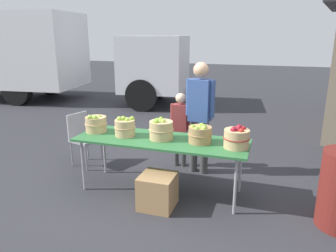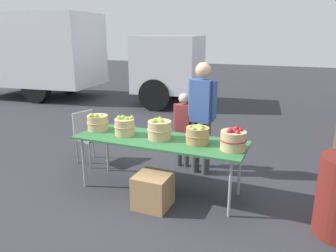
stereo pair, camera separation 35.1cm
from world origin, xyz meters
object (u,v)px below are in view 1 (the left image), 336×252
at_px(apple_basket_green_0, 96,124).
at_px(box_truck, 45,54).
at_px(apple_basket_green_3, 200,134).
at_px(child_customer, 180,124).
at_px(produce_crate, 158,191).
at_px(vendor_adult, 200,110).
at_px(apple_basket_green_2, 161,129).
at_px(apple_basket_red_0, 237,138).
at_px(apple_basket_green_1, 125,127).
at_px(folding_chair, 83,135).
at_px(market_table, 161,142).

xyz_separation_m(apple_basket_green_0, box_truck, (-4.65, 4.92, 0.62)).
distance_m(apple_basket_green_3, child_customer, 1.06).
height_order(apple_basket_green_0, produce_crate, apple_basket_green_0).
xyz_separation_m(vendor_adult, box_truck, (-5.99, 4.18, 0.48)).
bearing_deg(apple_basket_green_2, apple_basket_green_0, 178.26).
height_order(apple_basket_red_0, produce_crate, apple_basket_red_0).
bearing_deg(apple_basket_green_0, apple_basket_green_1, -6.24).
bearing_deg(apple_basket_green_2, folding_chair, 162.12).
distance_m(apple_basket_red_0, child_customer, 1.39).
relative_size(apple_basket_green_2, folding_chair, 0.38).
bearing_deg(folding_chair, market_table, -92.06).
xyz_separation_m(apple_basket_green_1, apple_basket_green_3, (1.04, 0.04, -0.00)).
height_order(apple_basket_green_0, apple_basket_green_2, apple_basket_green_2).
bearing_deg(vendor_adult, produce_crate, 85.92).
relative_size(apple_basket_green_0, box_truck, 0.04).
bearing_deg(child_customer, produce_crate, 90.76).
height_order(market_table, apple_basket_green_2, apple_basket_green_2).
relative_size(apple_basket_green_0, vendor_adult, 0.19).
height_order(market_table, box_truck, box_truck).
height_order(apple_basket_green_0, apple_basket_green_3, apple_basket_green_0).
bearing_deg(apple_basket_green_1, apple_basket_green_3, 2.02).
distance_m(apple_basket_green_1, apple_basket_green_2, 0.52).
relative_size(apple_basket_green_0, apple_basket_red_0, 0.97).
bearing_deg(apple_basket_green_0, apple_basket_green_3, -0.59).
distance_m(market_table, box_truck, 7.56).
xyz_separation_m(apple_basket_green_0, folding_chair, (-0.54, 0.46, -0.36)).
height_order(vendor_adult, folding_chair, vendor_adult).
bearing_deg(apple_basket_green_1, box_truck, 135.87).
bearing_deg(apple_basket_green_3, produce_crate, -133.59).
bearing_deg(produce_crate, folding_chair, 150.46).
xyz_separation_m(apple_basket_green_2, vendor_adult, (0.34, 0.78, 0.12)).
bearing_deg(box_truck, apple_basket_green_0, -53.30).
bearing_deg(vendor_adult, apple_basket_green_2, 73.65).
height_order(market_table, apple_basket_green_1, apple_basket_green_1).
xyz_separation_m(market_table, produce_crate, (0.10, -0.42, -0.50)).
height_order(apple_basket_green_2, vendor_adult, vendor_adult).
bearing_deg(produce_crate, child_customer, 94.28).
bearing_deg(apple_basket_green_3, vendor_adult, 102.97).
xyz_separation_m(apple_basket_green_2, produce_crate, (0.10, -0.43, -0.67)).
bearing_deg(folding_chair, apple_basket_red_0, -85.78).
height_order(apple_basket_green_0, apple_basket_red_0, apple_basket_red_0).
bearing_deg(folding_chair, child_customer, -58.09).
bearing_deg(market_table, folding_chair, 161.82).
height_order(apple_basket_green_1, apple_basket_green_2, apple_basket_green_2).
relative_size(child_customer, produce_crate, 2.85).
height_order(apple_basket_green_1, folding_chair, apple_basket_green_1).
xyz_separation_m(apple_basket_green_3, apple_basket_red_0, (0.46, -0.05, 0.01)).
relative_size(market_table, apple_basket_green_0, 7.28).
distance_m(apple_basket_red_0, box_truck, 8.32).
relative_size(apple_basket_green_1, box_truck, 0.04).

